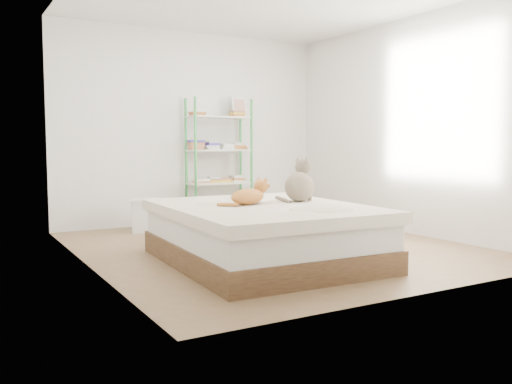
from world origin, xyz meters
TOP-DOWN VIEW (x-y plane):
  - room at (0.00, 0.00)m, footprint 3.81×4.21m
  - bed at (-0.47, -0.60)m, footprint 1.74×2.14m
  - orange_cat at (-0.58, -0.50)m, footprint 0.52×0.40m
  - grey_cat at (-0.01, -0.52)m, footprint 0.46×0.44m
  - shelf_unit at (0.31, 1.88)m, footprint 0.89×0.36m
  - cardboard_box at (0.79, 0.63)m, footprint 0.51×0.49m
  - white_bin at (-0.84, 1.64)m, footprint 0.42×0.39m

SIDE VIEW (x-z plane):
  - cardboard_box at x=0.79m, z-range -0.02..0.37m
  - white_bin at x=-0.84m, z-range 0.00..0.41m
  - bed at x=-0.47m, z-range 0.00..0.53m
  - orange_cat at x=-0.58m, z-range 0.53..0.72m
  - grey_cat at x=-0.01m, z-range 0.53..0.94m
  - shelf_unit at x=0.31m, z-range -0.07..1.67m
  - room at x=0.00m, z-range 0.00..2.61m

